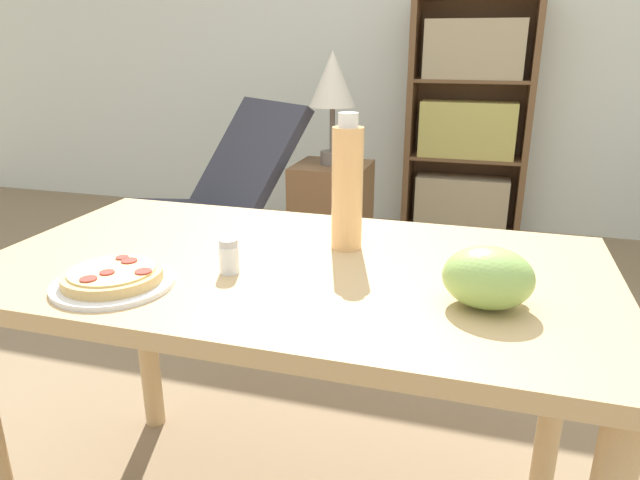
% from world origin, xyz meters
% --- Properties ---
extents(wall_back, '(8.00, 0.05, 2.60)m').
position_xyz_m(wall_back, '(0.00, 2.62, 1.30)').
color(wall_back, silver).
rests_on(wall_back, ground_plane).
extents(dining_table, '(1.28, 0.70, 0.72)m').
position_xyz_m(dining_table, '(0.00, -0.11, 0.62)').
color(dining_table, tan).
rests_on(dining_table, ground_plane).
extents(pizza_on_plate, '(0.22, 0.22, 0.04)m').
position_xyz_m(pizza_on_plate, '(-0.28, -0.32, 0.74)').
color(pizza_on_plate, white).
rests_on(pizza_on_plate, dining_table).
extents(grape_bunch, '(0.15, 0.12, 0.11)m').
position_xyz_m(grape_bunch, '(0.39, -0.21, 0.78)').
color(grape_bunch, '#93BC5B').
rests_on(grape_bunch, dining_table).
extents(drink_bottle, '(0.07, 0.07, 0.29)m').
position_xyz_m(drink_bottle, '(0.08, 0.01, 0.86)').
color(drink_bottle, '#EFB270').
rests_on(drink_bottle, dining_table).
extents(salt_shaker, '(0.04, 0.04, 0.07)m').
position_xyz_m(salt_shaker, '(-0.10, -0.20, 0.76)').
color(salt_shaker, white).
rests_on(salt_shaker, dining_table).
extents(lounge_chair_near, '(0.88, 0.96, 0.88)m').
position_xyz_m(lounge_chair_near, '(-0.88, 1.32, 0.29)').
color(lounge_chair_near, slate).
rests_on(lounge_chair_near, ground_plane).
extents(bookshelf, '(0.73, 0.27, 1.42)m').
position_xyz_m(bookshelf, '(0.24, 2.46, 0.68)').
color(bookshelf, brown).
rests_on(bookshelf, ground_plane).
extents(side_table, '(0.34, 0.34, 0.62)m').
position_xyz_m(side_table, '(-0.32, 1.37, 0.31)').
color(side_table, brown).
rests_on(side_table, ground_plane).
extents(table_lamp, '(0.21, 0.21, 0.51)m').
position_xyz_m(table_lamp, '(-0.32, 1.37, 0.98)').
color(table_lamp, '#665B51').
rests_on(table_lamp, side_table).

